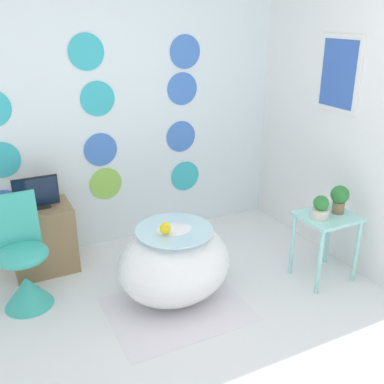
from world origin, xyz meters
The scene contains 12 objects.
wall_back_dotted centered at (0.00, 2.18, 1.30)m, with size 4.44×0.05×2.60m.
wall_right centered at (1.74, 1.08, 1.30)m, with size 0.06×3.16×2.60m.
rug centered at (0.17, 0.93, 0.00)m, with size 0.98×0.76×0.01m.
bathtub centered at (0.21, 1.06, 0.30)m, with size 0.85×0.68×0.60m.
rubber_duck centered at (0.11, 0.99, 0.64)m, with size 0.08×0.08×0.09m.
chair centered at (-0.79, 1.48, 0.27)m, with size 0.37×0.37×0.83m.
tv_cabinet centered at (-0.58, 1.94, 0.28)m, with size 0.49×0.39×0.56m.
tv centered at (-0.58, 1.94, 0.67)m, with size 0.35×0.12×0.26m.
vase centered at (-0.78, 1.81, 0.63)m, with size 0.08×0.08×0.17m.
side_table centered at (1.39, 0.80, 0.44)m, with size 0.43×0.37×0.55m.
potted_plant_left centered at (1.30, 0.79, 0.64)m, with size 0.13×0.13×0.18m.
potted_plant_right centered at (1.49, 0.80, 0.68)m, with size 0.14×0.14×0.22m.
Camera 1 is at (-0.95, -1.53, 2.01)m, focal length 42.00 mm.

